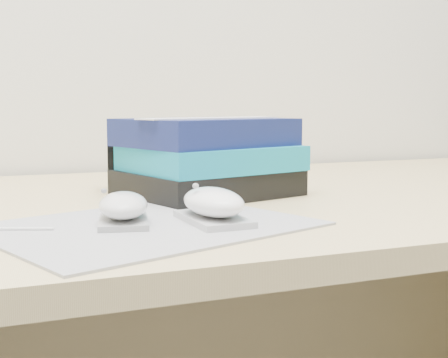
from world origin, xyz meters
name	(u,v)px	position (x,y,z in m)	size (l,w,h in m)	color
desk	(231,323)	(0.00, 1.64, 0.50)	(1.60, 0.80, 0.73)	tan
mousepad	(148,226)	(-0.22, 1.38, 0.73)	(0.35, 0.27, 0.00)	gray
mouse_rear	(123,208)	(-0.24, 1.39, 0.75)	(0.08, 0.11, 0.04)	gray
mouse_front	(213,205)	(-0.14, 1.36, 0.75)	(0.07, 0.11, 0.05)	#ACACAE
book_stack	(208,158)	(-0.06, 1.58, 0.79)	(0.29, 0.26, 0.12)	black
pouch	(144,161)	(-0.14, 1.68, 0.78)	(0.13, 0.10, 0.10)	black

